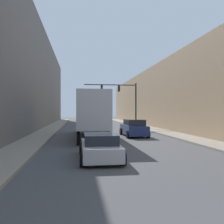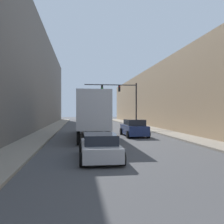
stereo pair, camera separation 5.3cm
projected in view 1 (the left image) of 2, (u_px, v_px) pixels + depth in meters
The scene contains 8 objects.
sidewalk_right at pixel (154, 130), 32.23m from camera, with size 2.39×80.00×0.15m.
sidewalk_left at pixel (48, 131), 30.42m from camera, with size 2.39×80.00×0.15m.
building_right at pixel (185, 95), 32.77m from camera, with size 6.00×80.00×9.16m.
building_left at pixel (12, 72), 29.82m from camera, with size 6.00×80.00×14.38m.
semi_truck at pixel (90, 114), 23.56m from camera, with size 2.51×13.23×4.03m.
sedan_car at pixel (100, 147), 12.86m from camera, with size 2.09×4.51×1.34m.
suv_car at pixel (134, 128), 24.52m from camera, with size 2.15×4.84×1.67m.
traffic_signal_gantry at pixel (123, 96), 36.19m from camera, with size 7.63×0.35×6.54m.
Camera 1 is at (-3.06, -1.19, 2.52)m, focal length 40.00 mm.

